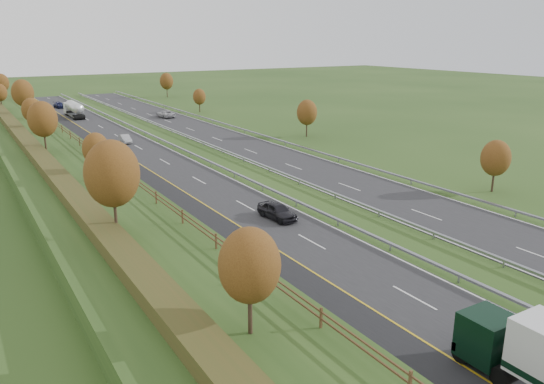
{
  "coord_description": "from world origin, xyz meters",
  "views": [
    {
      "loc": [
        -23.89,
        -11.76,
        17.0
      ],
      "look_at": [
        2.45,
        31.56,
        2.2
      ],
      "focal_mm": 35.0,
      "sensor_mm": 36.0,
      "label": 1
    }
  ],
  "objects": [
    {
      "name": "car_oncoming",
      "position": [
        16.77,
        100.46,
        0.81
      ],
      "size": [
        2.85,
        5.66,
        1.54
      ],
      "primitive_type": "imported",
      "rotation": [
        0.0,
        0.0,
        3.2
      ],
      "color": "#B2B1B6",
      "rests_on": "far_carriageway"
    },
    {
      "name": "hedge_left",
      "position": [
        -15.0,
        60.0,
        2.55
      ],
      "size": [
        2.2,
        180.0,
        1.1
      ],
      "primitive_type": "cube",
      "color": "#383D19",
      "rests_on": "embankment_left"
    },
    {
      "name": "trees_far",
      "position": [
        29.8,
        89.21,
        4.25
      ],
      "size": [
        8.45,
        118.6,
        7.12
      ],
      "color": "#2D2116",
      "rests_on": "ground"
    },
    {
      "name": "road_tanker",
      "position": [
        -0.28,
        111.63,
        1.86
      ],
      "size": [
        2.4,
        11.22,
        3.46
      ],
      "color": "silver",
      "rests_on": "near_carriageway"
    },
    {
      "name": "median_barrier_near",
      "position": [
        5.7,
        60.0,
        0.61
      ],
      "size": [
        0.32,
        200.0,
        0.71
      ],
      "color": "gray",
      "rests_on": "ground"
    },
    {
      "name": "lane_markings",
      "position": [
        6.4,
        59.88,
        0.05
      ],
      "size": [
        26.75,
        200.0,
        0.01
      ],
      "color": "silver",
      "rests_on": "near_carriageway"
    },
    {
      "name": "near_carriageway",
      "position": [
        0.0,
        60.0,
        0.02
      ],
      "size": [
        10.5,
        200.0,
        0.04
      ],
      "primitive_type": "cube",
      "color": "#242426",
      "rests_on": "ground"
    },
    {
      "name": "car_silver_mid",
      "position": [
        0.6,
        75.93,
        0.7
      ],
      "size": [
        1.53,
        4.06,
        1.32
      ],
      "primitive_type": "imported",
      "rotation": [
        0.0,
        0.0,
        -0.03
      ],
      "color": "#9D9DA1",
      "rests_on": "near_carriageway"
    },
    {
      "name": "far_carriageway",
      "position": [
        16.5,
        60.0,
        0.02
      ],
      "size": [
        10.5,
        200.0,
        0.04
      ],
      "primitive_type": "cube",
      "color": "#242426",
      "rests_on": "ground"
    },
    {
      "name": "fence_left",
      "position": [
        -8.5,
        59.59,
        2.73
      ],
      "size": [
        0.12,
        189.06,
        1.2
      ],
      "color": "#422B19",
      "rests_on": "embankment_left"
    },
    {
      "name": "trees_left",
      "position": [
        -12.64,
        56.63,
        6.37
      ],
      "size": [
        6.64,
        164.3,
        7.66
      ],
      "color": "#2D2116",
      "rests_on": "embankment_left"
    },
    {
      "name": "ground",
      "position": [
        8.0,
        55.0,
        0.0
      ],
      "size": [
        400.0,
        400.0,
        0.0
      ],
      "primitive_type": "plane",
      "color": "#264017",
      "rests_on": "ground"
    },
    {
      "name": "outer_barrier_far",
      "position": [
        22.3,
        60.0,
        0.62
      ],
      "size": [
        0.32,
        200.0,
        0.71
      ],
      "color": "gray",
      "rests_on": "ground"
    },
    {
      "name": "embankment_left",
      "position": [
        -13.0,
        60.0,
        1.0
      ],
      "size": [
        12.0,
        200.0,
        2.0
      ],
      "primitive_type": "cube",
      "color": "#264017",
      "rests_on": "ground"
    },
    {
      "name": "car_small_far",
      "position": [
        -0.14,
        129.97,
        0.75
      ],
      "size": [
        2.46,
        5.04,
        1.41
      ],
      "primitive_type": "imported",
      "rotation": [
        0.0,
        0.0,
        0.1
      ],
      "color": "#12163B",
      "rests_on": "near_carriageway"
    },
    {
      "name": "hard_shoulder",
      "position": [
        -3.75,
        60.0,
        0.02
      ],
      "size": [
        3.0,
        200.0,
        0.04
      ],
      "primitive_type": "cube",
      "color": "black",
      "rests_on": "ground"
    },
    {
      "name": "median_barrier_far",
      "position": [
        10.8,
        60.0,
        0.61
      ],
      "size": [
        0.32,
        200.0,
        0.71
      ],
      "color": "gray",
      "rests_on": "ground"
    },
    {
      "name": "car_dark_near",
      "position": [
        1.9,
        29.68,
        0.86
      ],
      "size": [
        2.3,
        4.93,
        1.63
      ],
      "primitive_type": "imported",
      "rotation": [
        0.0,
        0.0,
        0.08
      ],
      "color": "black",
      "rests_on": "near_carriageway"
    }
  ]
}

